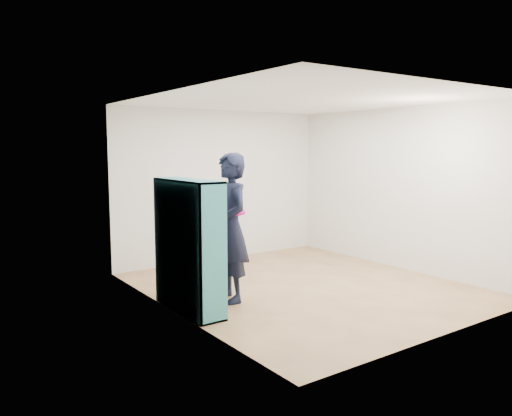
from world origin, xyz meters
TOP-DOWN VIEW (x-y plane):
  - floor at (0.00, 0.00)m, footprint 4.50×4.50m
  - ceiling at (0.00, 0.00)m, footprint 4.50×4.50m
  - wall_left at (-2.00, 0.00)m, footprint 0.02×4.50m
  - wall_right at (2.00, 0.00)m, footprint 0.02×4.50m
  - wall_back at (0.00, 2.25)m, footprint 4.00×0.02m
  - wall_front at (0.00, -2.25)m, footprint 4.00×0.02m
  - bookshelf at (-1.84, 0.01)m, footprint 0.35×1.19m
  - person at (-1.20, 0.07)m, footprint 0.56×0.76m
  - smartphone at (-1.34, 0.18)m, footprint 0.02×0.09m

SIDE VIEW (x-z plane):
  - floor at x=0.00m, z-range 0.00..0.00m
  - bookshelf at x=-1.84m, z-range -0.02..1.56m
  - person at x=-1.20m, z-range 0.00..1.90m
  - smartphone at x=-1.34m, z-range 1.01..1.14m
  - wall_left at x=-2.00m, z-range 0.00..2.60m
  - wall_right at x=2.00m, z-range 0.00..2.60m
  - wall_back at x=0.00m, z-range 0.00..2.60m
  - wall_front at x=0.00m, z-range 0.00..2.60m
  - ceiling at x=0.00m, z-range 2.60..2.60m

